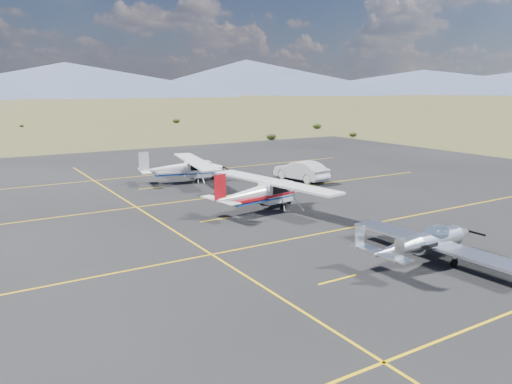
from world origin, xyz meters
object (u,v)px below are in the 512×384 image
object	(u,v)px
aircraft_low_wing	(426,242)
sedan	(301,171)
aircraft_plain	(184,168)
aircraft_cessna	(261,192)

from	to	relation	value
aircraft_low_wing	sedan	size ratio (longest dim) A/B	1.75
aircraft_low_wing	aircraft_plain	size ratio (longest dim) A/B	0.85
sedan	aircraft_low_wing	bearing A→B (deg)	60.82
aircraft_low_wing	aircraft_cessna	xyz separation A→B (m)	(-1.21, 11.97, 0.28)
aircraft_low_wing	aircraft_plain	bearing A→B (deg)	91.43
aircraft_low_wing	aircraft_plain	distance (m)	23.49
aircraft_low_wing	sedan	xyz separation A→B (m)	(7.08, 18.89, -0.08)
aircraft_low_wing	aircraft_cessna	bearing A→B (deg)	93.36
aircraft_plain	aircraft_cessna	bearing A→B (deg)	-77.55
aircraft_cessna	aircraft_plain	xyz separation A→B (m)	(-0.36, 11.47, -0.03)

